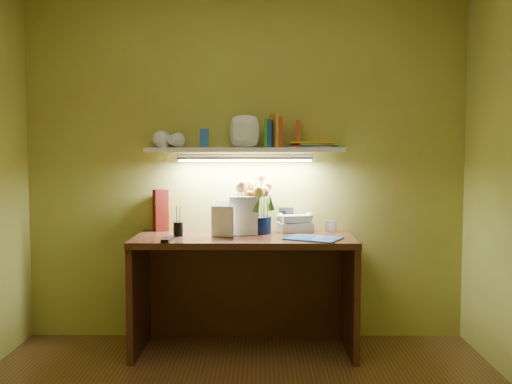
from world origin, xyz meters
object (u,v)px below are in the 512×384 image
(desk_clock, at_px, (331,226))
(telephone, at_px, (295,222))
(whisky_bottle, at_px, (163,213))
(flower_bouquet, at_px, (255,204))
(desk, at_px, (244,294))

(desk_clock, bearing_deg, telephone, -170.11)
(telephone, xyz_separation_m, whisky_bottle, (-0.90, 0.07, 0.06))
(flower_bouquet, relative_size, whisky_bottle, 1.59)
(flower_bouquet, distance_m, telephone, 0.30)
(flower_bouquet, relative_size, desk_clock, 5.20)
(flower_bouquet, height_order, whisky_bottle, flower_bouquet)
(desk, distance_m, flower_bouquet, 0.59)
(desk_clock, bearing_deg, whisky_bottle, -174.38)
(desk_clock, height_order, whisky_bottle, whisky_bottle)
(desk, relative_size, desk_clock, 18.77)
(desk, xyz_separation_m, flower_bouquet, (0.06, 0.13, 0.57))
(telephone, height_order, desk_clock, telephone)
(flower_bouquet, relative_size, telephone, 1.80)
(telephone, distance_m, whisky_bottle, 0.90)
(desk, height_order, desk_clock, desk_clock)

